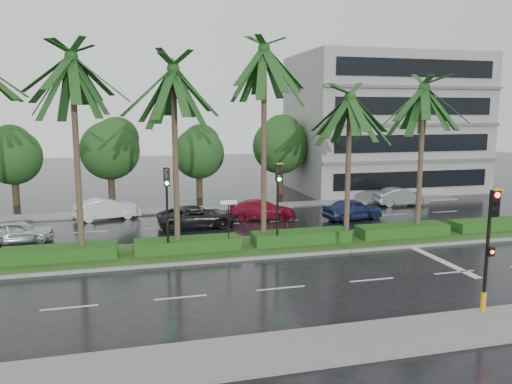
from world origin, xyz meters
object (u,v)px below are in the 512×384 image
object	(u,v)px
car_silver	(16,231)
car_darkgrey	(197,217)
car_grey	(401,197)
signal_near	(489,246)
car_blue	(353,209)
signal_median_left	(167,197)
street_sign	(229,212)
car_red	(262,210)
car_white	(107,209)

from	to	relation	value
car_silver	car_darkgrey	world-z (taller)	car_darkgrey
car_darkgrey	car_grey	distance (m)	16.36
signal_near	car_blue	xyz separation A→B (m)	(2.50, 15.69, -1.82)
car_grey	signal_near	bearing A→B (deg)	160.47
signal_median_left	street_sign	distance (m)	3.13
street_sign	car_blue	distance (m)	11.23
signal_near	car_blue	size ratio (longest dim) A/B	1.08
street_sign	car_red	world-z (taller)	street_sign
signal_median_left	car_blue	size ratio (longest dim) A/B	1.08
car_red	car_grey	world-z (taller)	car_grey
car_white	car_grey	size ratio (longest dim) A/B	1.04
street_sign	signal_median_left	bearing A→B (deg)	-176.53
street_sign	car_blue	size ratio (longest dim) A/B	0.64
street_sign	car_silver	distance (m)	11.82
street_sign	car_silver	xyz separation A→B (m)	(-10.67, 4.85, -1.48)
signal_median_left	car_white	world-z (taller)	signal_median_left
street_sign	car_red	xyz separation A→B (m)	(3.75, 7.41, -1.48)
car_silver	street_sign	bearing A→B (deg)	-121.02
street_sign	car_white	xyz separation A→B (m)	(-6.17, 10.00, -1.43)
street_sign	car_grey	bearing A→B (deg)	32.04
car_white	car_darkgrey	world-z (taller)	car_white
signal_near	car_white	size ratio (longest dim) A/B	1.03
signal_median_left	car_red	distance (m)	10.43
signal_near	car_red	size ratio (longest dim) A/B	0.99
car_white	car_darkgrey	size ratio (longest dim) A/B	0.89
car_darkgrey	car_grey	xyz separation A→B (m)	(16.00, 3.39, 0.00)
car_blue	street_sign	bearing A→B (deg)	111.45
signal_median_left	car_darkgrey	world-z (taller)	signal_median_left
signal_median_left	car_silver	bearing A→B (deg)	146.74
car_darkgrey	car_white	bearing A→B (deg)	52.08
car_white	car_red	distance (m)	10.25
signal_median_left	car_grey	bearing A→B (deg)	28.06
signal_near	car_white	bearing A→B (deg)	123.54
car_red	car_silver	bearing A→B (deg)	113.03
car_darkgrey	car_grey	bearing A→B (deg)	-80.63
car_silver	signal_median_left	bearing A→B (deg)	-129.84
signal_near	car_grey	distance (m)	21.18
street_sign	car_darkgrey	distance (m)	6.37
signal_median_left	car_white	xyz separation A→B (m)	(-3.17, 10.18, -2.30)
car_white	car_blue	size ratio (longest dim) A/B	1.04
car_darkgrey	car_red	size ratio (longest dim) A/B	1.08
signal_median_left	car_darkgrey	size ratio (longest dim) A/B	0.92
signal_median_left	car_red	xyz separation A→B (m)	(6.75, 7.60, -2.36)
car_red	car_blue	bearing A→B (deg)	-92.52
car_blue	car_grey	bearing A→B (deg)	-67.13
street_sign	car_silver	world-z (taller)	street_sign
signal_near	car_darkgrey	distance (m)	17.90
car_darkgrey	car_blue	world-z (taller)	car_blue
car_grey	car_red	bearing A→B (deg)	104.01
car_grey	car_darkgrey	bearing A→B (deg)	105.47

